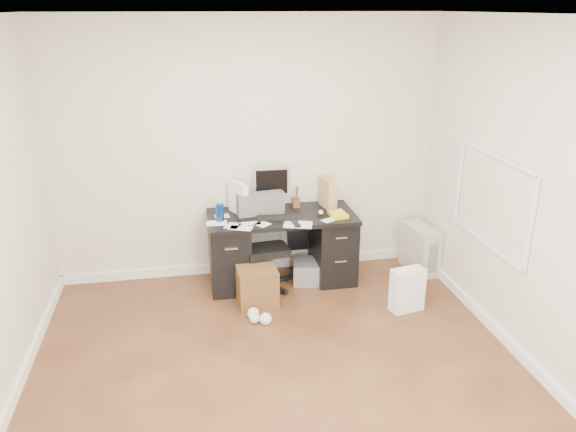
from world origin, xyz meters
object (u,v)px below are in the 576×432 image
office_chair (265,243)px  wicker_basket (257,285)px  desk (282,246)px  pc_tower (420,248)px  keyboard (277,218)px  lcd_monitor (272,189)px

office_chair → wicker_basket: 0.46m
desk → wicker_basket: desk is taller
office_chair → pc_tower: (1.73, 0.08, -0.23)m
keyboard → pc_tower: 1.68m
lcd_monitor → office_chair: lcd_monitor is taller
desk → keyboard: size_ratio=3.68×
keyboard → office_chair: bearing=177.9°
desk → lcd_monitor: lcd_monitor is taller
desk → pc_tower: size_ratio=2.96×
keyboard → office_chair: 0.30m
office_chair → desk: bearing=18.8°
office_chair → keyboard: bearing=-16.5°
wicker_basket → pc_tower: bearing=12.0°
desk → office_chair: (-0.19, -0.09, 0.09)m
pc_tower → wicker_basket: size_ratio=1.34×
desk → office_chair: bearing=-153.9°
lcd_monitor → wicker_basket: size_ratio=1.23×
pc_tower → keyboard: bearing=174.2°
office_chair → pc_tower: bearing=-4.7°
desk → pc_tower: (1.54, -0.01, -0.15)m
office_chair → pc_tower: size_ratio=1.93×
office_chair → wicker_basket: size_ratio=2.58×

